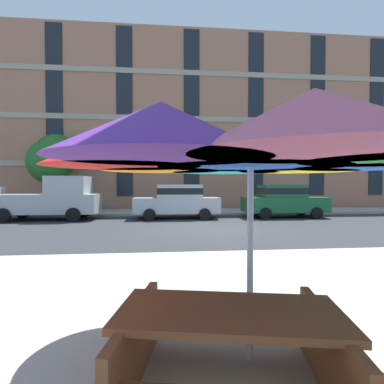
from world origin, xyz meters
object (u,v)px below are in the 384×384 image
sedan_green (283,200)px  picnic_table (229,344)px  sedan_silver (178,200)px  street_tree_left (53,159)px  pickup_silver (51,199)px  patio_umbrella (251,147)px

sedan_green → picnic_table: sedan_green is taller
sedan_silver → street_tree_left: (-7.52, 3.52, 2.40)m
sedan_silver → pickup_silver: bearing=180.0°
pickup_silver → street_tree_left: size_ratio=1.05×
sedan_silver → street_tree_left: bearing=154.9°
pickup_silver → picnic_table: 14.48m
picnic_table → patio_umbrella: bearing=54.1°
sedan_silver → patio_umbrella: (0.09, -12.70, 1.18)m
street_tree_left → sedan_silver: bearing=-25.1°
sedan_green → street_tree_left: size_ratio=0.90×
sedan_green → patio_umbrella: bearing=-114.0°
street_tree_left → patio_umbrella: street_tree_left is taller
pickup_silver → picnic_table: pickup_silver is taller
pickup_silver → picnic_table: size_ratio=2.48×
pickup_silver → sedan_silver: 6.36m
picnic_table → sedan_green: bearing=65.6°
sedan_green → patio_umbrella: patio_umbrella is taller
pickup_silver → street_tree_left: (-1.16, 3.52, 2.33)m
sedan_silver → street_tree_left: street_tree_left is taller
pickup_silver → street_tree_left: street_tree_left is taller
sedan_silver → picnic_table: 13.11m
pickup_silver → sedan_green: bearing=-0.0°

